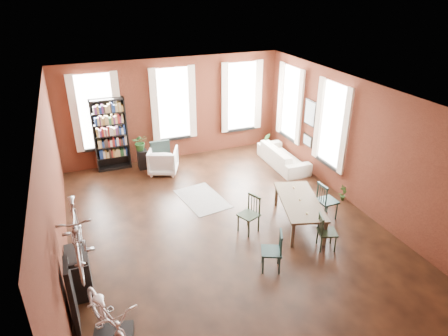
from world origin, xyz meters
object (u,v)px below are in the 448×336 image
white_armchair (163,159)px  plant_stand (143,159)px  dining_chair_b (249,215)px  cream_sofa (283,153)px  dining_table (299,212)px  bookshelf (111,135)px  bicycle_floor (105,297)px  console_table (79,272)px  dining_chair_d (327,201)px  dining_chair_a (271,251)px  dining_chair_c (327,232)px

white_armchair → plant_stand: white_armchair is taller
dining_chair_b → cream_sofa: 3.82m
dining_table → white_armchair: (-2.34, 3.91, 0.10)m
plant_stand → bookshelf: bearing=158.0°
bookshelf → bicycle_floor: size_ratio=1.28×
bookshelf → white_armchair: bearing=-31.6°
bookshelf → plant_stand: bookshelf is taller
dining_chair_b → bookshelf: 5.25m
console_table → bookshelf: bearing=76.2°
dining_chair_b → dining_table: bearing=60.1°
dining_chair_b → white_armchair: dining_chair_b is taller
dining_chair_b → white_armchair: bearing=173.2°
dining_table → dining_chair_b: 1.25m
white_armchair → plant_stand: (-0.52, 0.50, -0.12)m
dining_chair_b → bicycle_floor: size_ratio=0.52×
dining_chair_d → console_table: (-5.75, -0.47, -0.07)m
dining_chair_a → dining_table: bearing=156.4°
dining_table → cream_sofa: cream_sofa is taller
dining_chair_d → bicycle_floor: size_ratio=0.54×
dining_chair_a → cream_sofa: bearing=173.0°
dining_chair_d → dining_table: bearing=88.2°
dining_chair_a → dining_chair_c: bearing=121.8°
dining_chair_a → console_table: size_ratio=1.08×
dining_chair_a → dining_chair_b: bearing=-160.6°
bookshelf → cream_sofa: bearing=-19.0°
dining_chair_b → console_table: (-3.73, -0.61, -0.04)m
white_armchair → cream_sofa: (3.60, -0.87, -0.01)m
plant_stand → bicycle_floor: bearing=-105.1°
bookshelf → plant_stand: bearing=-22.0°
dining_chair_b → bookshelf: (-2.45, 4.59, 0.66)m
dining_chair_a → console_table: 3.69m
dining_table → dining_chair_b: size_ratio=2.12×
dining_chair_a → dining_chair_b: 1.38m
white_armchair → bicycle_floor: 6.36m
dining_chair_d → cream_sofa: bearing=-11.3°
dining_chair_d → bicycle_floor: 5.77m
dining_chair_b → cream_sofa: (2.50, 2.89, -0.04)m
dining_chair_b → cream_sofa: bearing=116.1°
dining_chair_a → dining_chair_d: dining_chair_d is taller
dining_table → dining_chair_c: bearing=-69.6°
white_armchair → cream_sofa: size_ratio=0.40×
plant_stand → dining_chair_d: bearing=-50.4°
white_armchair → dining_chair_b: bearing=128.2°
dining_table → dining_chair_c: 1.05m
dining_chair_a → white_armchair: 5.22m
console_table → plant_stand: size_ratio=1.34×
dining_chair_c → dining_chair_d: (0.71, 1.05, 0.05)m
dining_chair_b → cream_sofa: dining_chair_b is taller
plant_stand → console_table: bearing=-113.5°
dining_table → dining_chair_d: bearing=16.9°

